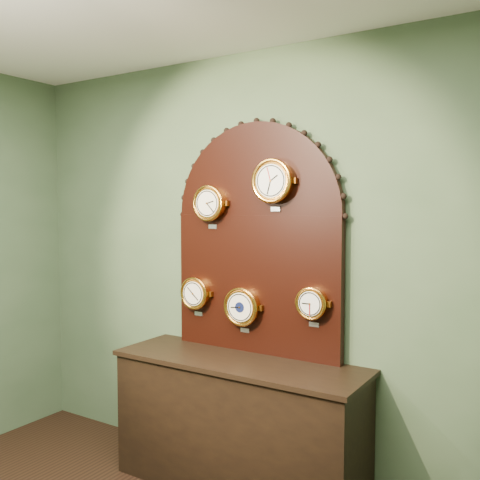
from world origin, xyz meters
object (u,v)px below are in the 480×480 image
Objects in this scene: barometer at (242,307)px; hygrometer at (196,293)px; display_board at (256,231)px; roman_clock at (210,203)px; tide_clock at (312,303)px; arabic_clock at (273,181)px; shop_counter at (238,427)px.

hygrometer is at bearing 179.87° from barometer.
display_board is at bearing 8.49° from hygrometer.
display_board is 0.38m from roman_clock.
display_board reaches higher than roman_clock.
barometer is at bearing -179.83° from tide_clock.
arabic_clock reaches higher than hygrometer.
display_board is (0.00, 0.22, 1.23)m from shop_counter.
display_board is 0.36m from arabic_clock.
display_board is 4.66× the size of arabic_clock.
display_board is at bearing 11.69° from roman_clock.
hygrometer is at bearing -179.96° from tide_clock.
display_board is at bearing 90.00° from shop_counter.
barometer is 1.21× the size of tide_clock.
display_board is 5.54× the size of hygrometer.
tide_clock is at bearing 0.04° from hygrometer.
display_board is 6.05× the size of tide_clock.
roman_clock is at bearing 179.90° from arabic_clock.
hygrometer reaches higher than shop_counter.
display_board reaches higher than barometer.
hygrometer is at bearing 161.01° from shop_counter.
roman_clock is at bearing 154.71° from shop_counter.
arabic_clock is at bearing 43.78° from shop_counter.
display_board is 5.00× the size of barometer.
tide_clock is (0.88, 0.00, 0.02)m from hygrometer.
roman_clock reaches higher than barometer.
barometer is (-0.07, 0.15, 0.73)m from shop_counter.
shop_counter is at bearing -18.99° from hygrometer.
arabic_clock is 0.97m from hygrometer.
roman_clock is at bearing -179.92° from tide_clock.
shop_counter is 1.45m from roman_clock.
roman_clock is 0.72m from barometer.
display_board is 0.60m from tide_clock.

